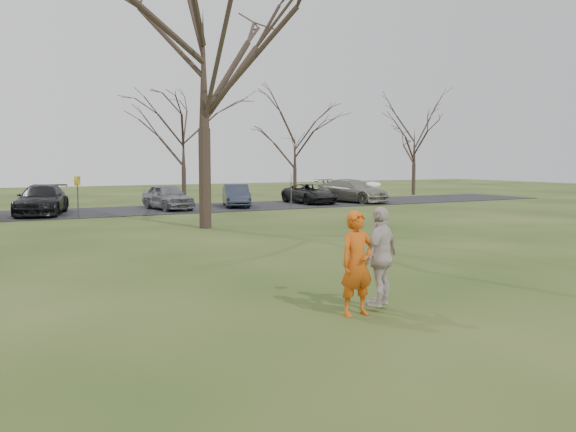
# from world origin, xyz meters

# --- Properties ---
(ground) EXTENTS (120.00, 120.00, 0.00)m
(ground) POSITION_xyz_m (0.00, 0.00, 0.00)
(ground) COLOR #1E380F
(ground) RESTS_ON ground
(parking_strip) EXTENTS (62.00, 6.50, 0.04)m
(parking_strip) POSITION_xyz_m (0.00, 25.00, 0.02)
(parking_strip) COLOR black
(parking_strip) RESTS_ON ground
(player_defender) EXTENTS (0.72, 0.48, 1.95)m
(player_defender) POSITION_xyz_m (-0.70, 0.05, 0.97)
(player_defender) COLOR #CC5210
(player_defender) RESTS_ON ground
(car_3) EXTENTS (3.58, 5.70, 1.54)m
(car_3) POSITION_xyz_m (-3.37, 24.60, 0.81)
(car_3) COLOR black
(car_3) RESTS_ON parking_strip
(car_4) EXTENTS (2.23, 4.48, 1.47)m
(car_4) POSITION_xyz_m (3.38, 24.69, 0.77)
(car_4) COLOR slate
(car_4) RESTS_ON parking_strip
(car_5) EXTENTS (2.67, 4.37, 1.36)m
(car_5) POSITION_xyz_m (7.69, 24.75, 0.72)
(car_5) COLOR #2B3241
(car_5) RESTS_ON parking_strip
(car_6) EXTENTS (2.12, 4.58, 1.27)m
(car_6) POSITION_xyz_m (13.07, 25.05, 0.68)
(car_6) COLOR black
(car_6) RESTS_ON parking_strip
(car_7) EXTENTS (3.57, 5.71, 1.54)m
(car_7) POSITION_xyz_m (16.15, 24.60, 0.81)
(car_7) COLOR gray
(car_7) RESTS_ON parking_strip
(catching_play) EXTENTS (1.21, 0.92, 2.38)m
(catching_play) POSITION_xyz_m (-0.06, 0.17, 1.04)
(catching_play) COLOR beige
(catching_play) RESTS_ON ground
(sign_yellow) EXTENTS (0.35, 0.35, 2.08)m
(sign_yellow) POSITION_xyz_m (-2.00, 22.00, 1.45)
(sign_yellow) COLOR #47474C
(sign_yellow) RESTS_ON ground
(sign_white) EXTENTS (0.35, 0.35, 2.08)m
(sign_white) POSITION_xyz_m (10.00, 22.00, 1.45)
(sign_white) COLOR #47474C
(sign_white) RESTS_ON ground
(big_tree) EXTENTS (9.00, 9.00, 14.00)m
(big_tree) POSITION_xyz_m (2.00, 15.00, 7.00)
(big_tree) COLOR #352821
(big_tree) RESTS_ON ground
(small_tree_row) EXTENTS (55.00, 5.90, 8.50)m
(small_tree_row) POSITION_xyz_m (4.38, 30.06, 3.89)
(small_tree_row) COLOR #352821
(small_tree_row) RESTS_ON ground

